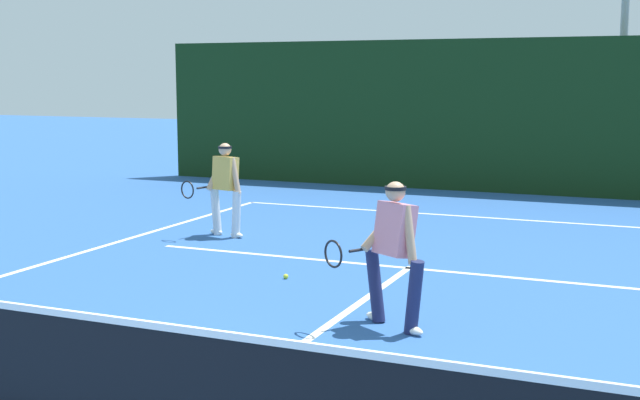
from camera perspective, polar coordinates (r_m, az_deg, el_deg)
name	(u,v)px	position (r m, az deg, el deg)	size (l,w,h in m)	color
court_line_baseline_far	(480,217)	(15.92, 10.83, -1.16)	(9.59, 0.10, 0.01)	white
court_line_service	(409,268)	(11.58, 6.04, -4.62)	(7.82, 0.10, 0.01)	white
court_line_centre	(321,330)	(8.77, 0.06, -8.86)	(0.10, 6.40, 0.01)	white
tennis_net	(138,388)	(5.94, -12.30, -12.40)	(10.52, 0.09, 1.10)	#1E4723
player_near	(393,249)	(8.69, 5.01, -3.31)	(1.07, 0.81, 1.55)	#1E234C
player_far	(225,186)	(13.76, -6.50, 0.98)	(0.93, 0.82, 1.54)	silver
tennis_ball	(55,366)	(8.01, -17.61, -10.72)	(0.07, 0.07, 0.07)	#D1E033
tennis_ball_extra	(286,276)	(10.93, -2.34, -5.21)	(0.07, 0.07, 0.07)	#D1E033
back_fence_windscreen	(516,117)	(19.19, 13.20, 5.55)	(17.58, 0.12, 3.45)	black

